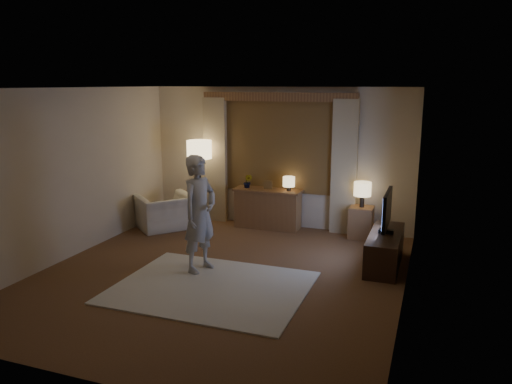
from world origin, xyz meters
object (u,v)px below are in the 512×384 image
at_px(armchair, 165,212).
at_px(tv_stand, 385,249).
at_px(side_table, 361,223).
at_px(sideboard, 268,210).
at_px(person, 200,214).

distance_m(armchair, tv_stand, 4.09).
distance_m(armchair, side_table, 3.57).
bearing_deg(tv_stand, armchair, 171.78).
relative_size(armchair, tv_stand, 0.70).
bearing_deg(tv_stand, sideboard, 150.39).
relative_size(armchair, person, 0.58).
height_order(sideboard, tv_stand, sideboard).
bearing_deg(armchair, sideboard, 151.84).
height_order(armchair, side_table, armchair).
distance_m(side_table, person, 3.12).
relative_size(sideboard, tv_stand, 0.86).
xyz_separation_m(sideboard, tv_stand, (2.27, -1.29, -0.10)).
bearing_deg(sideboard, side_table, -1.65).
relative_size(side_table, tv_stand, 0.40).
bearing_deg(tv_stand, person, -155.39).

